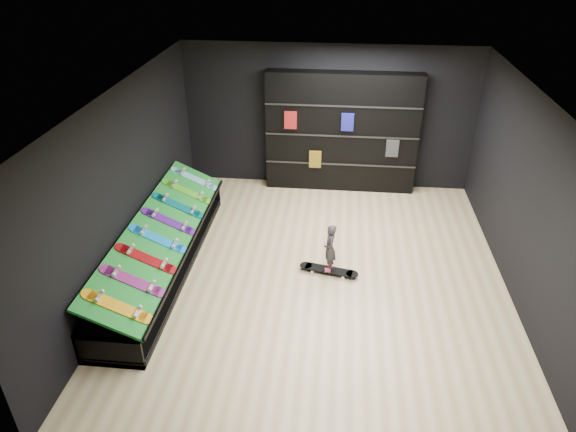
# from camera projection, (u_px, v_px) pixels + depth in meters

# --- Properties ---
(floor) EXTENTS (6.00, 7.00, 0.01)m
(floor) POSITION_uv_depth(u_px,v_px,m) (317.00, 277.00, 8.37)
(floor) COLOR beige
(floor) RESTS_ON ground
(ceiling) EXTENTS (6.00, 7.00, 0.01)m
(ceiling) POSITION_uv_depth(u_px,v_px,m) (323.00, 96.00, 6.87)
(ceiling) COLOR white
(ceiling) RESTS_ON ground
(wall_back) EXTENTS (6.00, 0.02, 3.00)m
(wall_back) POSITION_uv_depth(u_px,v_px,m) (328.00, 118.00, 10.64)
(wall_back) COLOR black
(wall_back) RESTS_ON ground
(wall_front) EXTENTS (6.00, 0.02, 3.00)m
(wall_front) POSITION_uv_depth(u_px,v_px,m) (301.00, 374.00, 4.60)
(wall_front) COLOR black
(wall_front) RESTS_ON ground
(wall_left) EXTENTS (0.02, 7.00, 3.00)m
(wall_left) POSITION_uv_depth(u_px,v_px,m) (125.00, 186.00, 7.89)
(wall_left) COLOR black
(wall_left) RESTS_ON ground
(wall_right) EXTENTS (0.02, 7.00, 3.00)m
(wall_right) POSITION_uv_depth(u_px,v_px,m) (529.00, 205.00, 7.35)
(wall_right) COLOR black
(wall_right) RESTS_ON ground
(display_rack) EXTENTS (0.90, 4.50, 0.50)m
(display_rack) POSITION_uv_depth(u_px,v_px,m) (164.00, 255.00, 8.47)
(display_rack) COLOR black
(display_rack) RESTS_ON ground
(turf_ramp) EXTENTS (0.92, 4.50, 0.46)m
(turf_ramp) POSITION_uv_depth(u_px,v_px,m) (163.00, 231.00, 8.24)
(turf_ramp) COLOR #116D1F
(turf_ramp) RESTS_ON display_rack
(back_shelving) EXTENTS (3.12, 0.36, 2.49)m
(back_shelving) POSITION_uv_depth(u_px,v_px,m) (342.00, 133.00, 10.58)
(back_shelving) COLOR black
(back_shelving) RESTS_ON ground
(floor_skateboard) EXTENTS (1.00, 0.42, 0.09)m
(floor_skateboard) POSITION_uv_depth(u_px,v_px,m) (329.00, 271.00, 8.42)
(floor_skateboard) COLOR black
(floor_skateboard) RESTS_ON ground
(child) EXTENTS (0.15, 0.20, 0.49)m
(child) POSITION_uv_depth(u_px,v_px,m) (329.00, 257.00, 8.28)
(child) COLOR black
(child) RESTS_ON floor_skateboard
(display_board_0) EXTENTS (0.93, 0.22, 0.50)m
(display_board_0) POSITION_uv_depth(u_px,v_px,m) (117.00, 306.00, 6.59)
(display_board_0) COLOR orange
(display_board_0) RESTS_ON turf_ramp
(display_board_1) EXTENTS (0.93, 0.22, 0.50)m
(display_board_1) POSITION_uv_depth(u_px,v_px,m) (133.00, 281.00, 7.05)
(display_board_1) COLOR #2626BF
(display_board_1) RESTS_ON turf_ramp
(display_board_2) EXTENTS (0.93, 0.22, 0.50)m
(display_board_2) POSITION_uv_depth(u_px,v_px,m) (146.00, 259.00, 7.52)
(display_board_2) COLOR red
(display_board_2) RESTS_ON turf_ramp
(display_board_3) EXTENTS (0.93, 0.22, 0.50)m
(display_board_3) POSITION_uv_depth(u_px,v_px,m) (158.00, 239.00, 7.99)
(display_board_3) COLOR blue
(display_board_3) RESTS_ON turf_ramp
(display_board_4) EXTENTS (0.93, 0.22, 0.50)m
(display_board_4) POSITION_uv_depth(u_px,v_px,m) (169.00, 221.00, 8.46)
(display_board_4) COLOR purple
(display_board_4) RESTS_ON turf_ramp
(display_board_5) EXTENTS (0.93, 0.22, 0.50)m
(display_board_5) POSITION_uv_depth(u_px,v_px,m) (178.00, 206.00, 8.93)
(display_board_5) COLOR #0C8C99
(display_board_5) RESTS_ON turf_ramp
(display_board_6) EXTENTS (0.93, 0.22, 0.50)m
(display_board_6) POSITION_uv_depth(u_px,v_px,m) (187.00, 192.00, 9.40)
(display_board_6) COLOR green
(display_board_6) RESTS_ON turf_ramp
(display_board_7) EXTENTS (0.93, 0.22, 0.50)m
(display_board_7) POSITION_uv_depth(u_px,v_px,m) (195.00, 179.00, 9.86)
(display_board_7) COLOR #0CB2E5
(display_board_7) RESTS_ON turf_ramp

